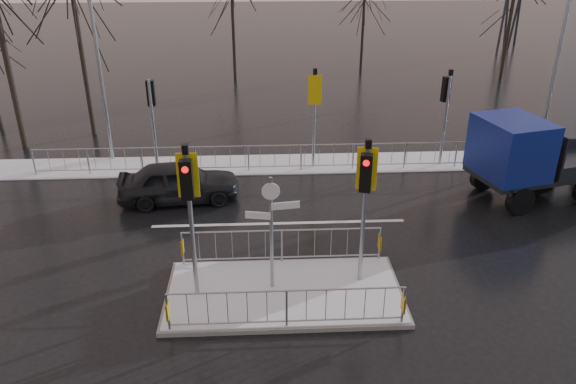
{
  "coord_description": "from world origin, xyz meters",
  "views": [
    {
      "loc": [
        -0.49,
        -11.79,
        8.59
      ],
      "look_at": [
        0.22,
        2.35,
        1.8
      ],
      "focal_mm": 35.0,
      "sensor_mm": 36.0,
      "label": 1
    }
  ],
  "objects_px": {
    "street_lamp_right": "(561,50)",
    "car_far_lane": "(179,182)",
    "street_lamp_left": "(98,46)",
    "flatbed_truck": "(531,156)",
    "traffic_island": "(284,282)"
  },
  "relations": [
    {
      "from": "car_far_lane",
      "to": "street_lamp_left",
      "type": "relative_size",
      "value": 0.49
    },
    {
      "from": "street_lamp_left",
      "to": "car_far_lane",
      "type": "bearing_deg",
      "value": -51.17
    },
    {
      "from": "traffic_island",
      "to": "flatbed_truck",
      "type": "relative_size",
      "value": 0.91
    },
    {
      "from": "traffic_island",
      "to": "car_far_lane",
      "type": "xyz_separation_m",
      "value": [
        -3.31,
        5.63,
        0.3
      ]
    },
    {
      "from": "traffic_island",
      "to": "street_lamp_left",
      "type": "relative_size",
      "value": 0.73
    },
    {
      "from": "traffic_island",
      "to": "street_lamp_right",
      "type": "bearing_deg",
      "value": 38.73
    },
    {
      "from": "flatbed_truck",
      "to": "street_lamp_left",
      "type": "distance_m",
      "value": 15.84
    },
    {
      "from": "street_lamp_right",
      "to": "flatbed_truck",
      "type": "bearing_deg",
      "value": -122.06
    },
    {
      "from": "street_lamp_right",
      "to": "street_lamp_left",
      "type": "xyz_separation_m",
      "value": [
        -17.0,
        1.0,
        0.1
      ]
    },
    {
      "from": "car_far_lane",
      "to": "street_lamp_right",
      "type": "relative_size",
      "value": 0.51
    },
    {
      "from": "street_lamp_right",
      "to": "car_far_lane",
      "type": "bearing_deg",
      "value": -168.36
    },
    {
      "from": "street_lamp_left",
      "to": "flatbed_truck",
      "type": "bearing_deg",
      "value": -15.79
    },
    {
      "from": "flatbed_truck",
      "to": "street_lamp_right",
      "type": "relative_size",
      "value": 0.83
    },
    {
      "from": "flatbed_truck",
      "to": "street_lamp_left",
      "type": "height_order",
      "value": "street_lamp_left"
    },
    {
      "from": "car_far_lane",
      "to": "flatbed_truck",
      "type": "xyz_separation_m",
      "value": [
        11.87,
        -0.37,
        0.85
      ]
    }
  ]
}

